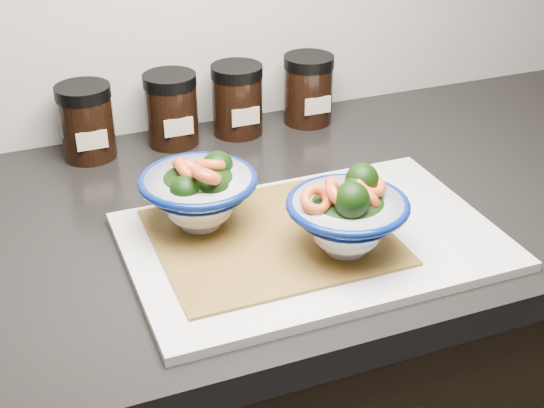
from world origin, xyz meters
name	(u,v)px	position (x,y,z in m)	size (l,w,h in m)	color
countertop	(273,217)	(0.00, 1.45, 0.88)	(3.50, 0.60, 0.04)	black
cutting_board	(312,241)	(0.01, 1.34, 0.91)	(0.45, 0.30, 0.01)	silver
bamboo_mat	(272,237)	(-0.04, 1.35, 0.91)	(0.28, 0.24, 0.00)	olive
bowl_left	(199,192)	(-0.11, 1.41, 0.96)	(0.15, 0.15, 0.11)	white
bowl_right	(348,215)	(0.03, 1.29, 0.96)	(0.14, 0.14, 0.10)	white
spice_jar_a	(86,122)	(-0.20, 1.69, 0.96)	(0.08, 0.08, 0.11)	black
spice_jar_b	(172,109)	(-0.07, 1.69, 0.96)	(0.08, 0.08, 0.11)	black
spice_jar_c	(237,100)	(0.03, 1.69, 0.96)	(0.08, 0.08, 0.11)	black
spice_jar_d	(308,89)	(0.16, 1.69, 0.96)	(0.08, 0.08, 0.11)	black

